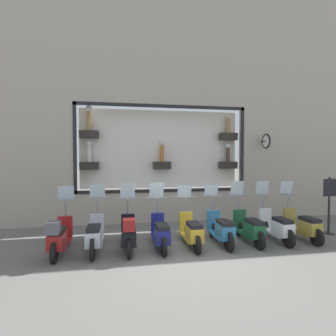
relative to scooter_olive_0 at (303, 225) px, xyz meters
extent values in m
plane|color=#66635E|center=(-0.60, 3.72, -0.43)|extent=(120.00, 120.00, 0.00)
cube|color=#ADA08E|center=(3.00, 3.72, 0.14)|extent=(0.40, 6.39, 1.14)
cube|color=#ADA08E|center=(3.00, 3.72, 6.74)|extent=(0.40, 6.39, 5.56)
cube|color=black|center=(2.79, 3.72, 3.90)|extent=(0.04, 6.39, 0.12)
cube|color=black|center=(2.79, 3.72, 0.77)|extent=(0.04, 6.39, 0.12)
cube|color=black|center=(2.79, 0.59, 2.33)|extent=(0.04, 0.12, 3.25)
cube|color=black|center=(2.79, 6.86, 2.33)|extent=(0.04, 0.12, 3.25)
cube|color=white|center=(3.35, 3.72, 2.33)|extent=(0.04, 6.15, 3.01)
cube|color=#28231E|center=(3.13, 1.03, 2.84)|extent=(0.36, 0.67, 0.28)
cylinder|color=#9E7F4C|center=(3.13, 1.03, 3.27)|extent=(0.16, 0.16, 0.59)
sphere|color=white|center=(3.13, 1.03, 3.67)|extent=(0.21, 0.21, 0.21)
cube|color=#28231E|center=(3.13, 6.41, 2.84)|extent=(0.36, 0.67, 0.28)
cylinder|color=#9E7F4C|center=(3.13, 6.41, 3.32)|extent=(0.19, 0.19, 0.68)
sphere|color=white|center=(3.13, 6.41, 3.79)|extent=(0.25, 0.25, 0.25)
cube|color=#28231E|center=(3.13, 1.03, 1.70)|extent=(0.36, 0.67, 0.28)
cylinder|color=#47382D|center=(3.13, 1.03, 2.11)|extent=(0.15, 0.15, 0.54)
sphere|color=white|center=(3.13, 1.03, 2.48)|extent=(0.20, 0.20, 0.20)
cube|color=#28231E|center=(3.13, 3.72, 1.70)|extent=(0.36, 0.67, 0.28)
cylinder|color=#B26B2D|center=(3.13, 3.72, 2.14)|extent=(0.17, 0.17, 0.60)
sphere|color=beige|center=(3.13, 3.72, 2.55)|extent=(0.22, 0.22, 0.22)
cube|color=#28231E|center=(3.13, 6.41, 1.70)|extent=(0.36, 0.67, 0.28)
cylinder|color=silver|center=(3.13, 6.41, 2.13)|extent=(0.16, 0.16, 0.57)
sphere|color=white|center=(3.13, 6.41, 2.52)|extent=(0.21, 0.21, 0.21)
cylinder|color=black|center=(2.63, -0.23, 2.63)|extent=(0.35, 0.05, 0.05)
torus|color=black|center=(2.45, -0.23, 2.63)|extent=(0.58, 0.06, 0.58)
cylinder|color=white|center=(2.45, -0.23, 2.63)|extent=(0.48, 0.03, 0.48)
cylinder|color=black|center=(0.76, 0.00, -0.19)|extent=(0.48, 0.09, 0.48)
cylinder|color=black|center=(-0.56, 0.00, -0.19)|extent=(0.48, 0.09, 0.48)
cube|color=olive|center=(0.10, 0.00, -0.20)|extent=(1.02, 0.38, 0.06)
cube|color=olive|center=(-0.28, 0.00, 0.01)|extent=(0.61, 0.35, 0.36)
cube|color=black|center=(-0.28, 0.00, 0.24)|extent=(0.58, 0.31, 0.10)
cube|color=olive|center=(0.64, 0.00, 0.11)|extent=(0.12, 0.37, 0.56)
cylinder|color=gray|center=(0.71, 0.00, 0.60)|extent=(0.20, 0.06, 0.45)
cylinder|color=gray|center=(0.78, 0.00, 0.82)|extent=(0.04, 0.60, 0.04)
cube|color=silver|center=(0.82, 0.00, 1.03)|extent=(0.10, 0.42, 0.42)
cylinder|color=black|center=(0.75, 0.85, -0.18)|extent=(0.50, 0.09, 0.50)
cylinder|color=black|center=(-0.55, 0.85, -0.18)|extent=(0.50, 0.09, 0.50)
cube|color=silver|center=(0.10, 0.85, -0.19)|extent=(1.02, 0.38, 0.06)
cube|color=silver|center=(-0.28, 0.85, 0.02)|extent=(0.61, 0.35, 0.36)
cube|color=black|center=(-0.28, 0.85, 0.25)|extent=(0.58, 0.31, 0.10)
cube|color=silver|center=(0.64, 0.85, 0.12)|extent=(0.12, 0.37, 0.56)
cylinder|color=gray|center=(0.71, 0.85, 0.62)|extent=(0.20, 0.06, 0.45)
cylinder|color=gray|center=(0.78, 0.85, 0.83)|extent=(0.04, 0.61, 0.04)
cube|color=silver|center=(0.82, 0.85, 1.05)|extent=(0.11, 0.42, 0.43)
cylinder|color=black|center=(0.75, 1.69, -0.18)|extent=(0.50, 0.09, 0.50)
cylinder|color=black|center=(-0.55, 1.69, -0.18)|extent=(0.50, 0.09, 0.50)
cube|color=#19512D|center=(0.10, 1.69, -0.19)|extent=(1.02, 0.38, 0.06)
cube|color=#19512D|center=(-0.28, 1.69, 0.02)|extent=(0.61, 0.35, 0.36)
cube|color=black|center=(-0.28, 1.69, 0.25)|extent=(0.58, 0.31, 0.10)
cube|color=#19512D|center=(0.64, 1.69, 0.12)|extent=(0.12, 0.37, 0.56)
cylinder|color=gray|center=(0.71, 1.69, 0.62)|extent=(0.20, 0.06, 0.45)
cylinder|color=gray|center=(0.78, 1.69, 0.83)|extent=(0.04, 0.61, 0.04)
cube|color=silver|center=(0.82, 1.69, 1.05)|extent=(0.11, 0.42, 0.43)
cylinder|color=black|center=(0.74, 2.54, -0.17)|extent=(0.52, 0.09, 0.52)
cylinder|color=black|center=(-0.55, 2.54, -0.17)|extent=(0.52, 0.09, 0.52)
cube|color=teal|center=(0.10, 2.54, -0.18)|extent=(1.02, 0.38, 0.06)
cube|color=teal|center=(-0.28, 2.54, 0.03)|extent=(0.61, 0.35, 0.36)
cube|color=black|center=(-0.28, 2.54, 0.26)|extent=(0.58, 0.31, 0.10)
cube|color=teal|center=(0.64, 2.54, 0.13)|extent=(0.12, 0.37, 0.56)
cylinder|color=gray|center=(0.71, 2.54, 0.62)|extent=(0.20, 0.06, 0.45)
cylinder|color=gray|center=(0.78, 2.54, 0.84)|extent=(0.04, 0.60, 0.04)
cube|color=silver|center=(0.82, 2.54, 1.00)|extent=(0.08, 0.42, 0.32)
cylinder|color=black|center=(0.76, 3.39, -0.19)|extent=(0.47, 0.09, 0.47)
cylinder|color=black|center=(-0.56, 3.39, -0.19)|extent=(0.47, 0.09, 0.47)
cube|color=gold|center=(0.10, 3.39, -0.20)|extent=(1.02, 0.39, 0.06)
cube|color=gold|center=(-0.28, 3.39, 0.01)|extent=(0.61, 0.35, 0.36)
cube|color=black|center=(-0.28, 3.39, 0.24)|extent=(0.58, 0.31, 0.10)
cube|color=gold|center=(0.64, 3.39, 0.11)|extent=(0.12, 0.37, 0.56)
cylinder|color=gray|center=(0.71, 3.39, 0.60)|extent=(0.20, 0.06, 0.45)
cylinder|color=gray|center=(0.78, 3.39, 0.82)|extent=(0.04, 0.60, 0.04)
cube|color=silver|center=(0.82, 3.39, 0.99)|extent=(0.09, 0.42, 0.35)
cylinder|color=black|center=(0.76, 4.23, -0.19)|extent=(0.48, 0.09, 0.48)
cylinder|color=black|center=(-0.56, 4.23, -0.19)|extent=(0.48, 0.09, 0.48)
cube|color=navy|center=(0.10, 4.23, -0.20)|extent=(1.02, 0.39, 0.06)
cube|color=navy|center=(-0.28, 4.23, 0.01)|extent=(0.61, 0.35, 0.36)
cube|color=black|center=(-0.28, 4.23, 0.24)|extent=(0.58, 0.31, 0.10)
cube|color=navy|center=(0.64, 4.23, 0.11)|extent=(0.12, 0.37, 0.56)
cylinder|color=gray|center=(0.71, 4.23, 0.60)|extent=(0.20, 0.06, 0.45)
cylinder|color=gray|center=(0.78, 4.23, 0.82)|extent=(0.04, 0.60, 0.04)
cube|color=silver|center=(0.82, 4.23, 1.04)|extent=(0.11, 0.42, 0.44)
cylinder|color=black|center=(0.76, 5.08, -0.19)|extent=(0.48, 0.09, 0.48)
cylinder|color=black|center=(-0.56, 5.08, -0.19)|extent=(0.48, 0.09, 0.48)
cube|color=black|center=(0.10, 5.08, -0.20)|extent=(1.02, 0.38, 0.06)
cube|color=black|center=(-0.28, 5.08, 0.01)|extent=(0.61, 0.35, 0.36)
cube|color=black|center=(-0.28, 5.08, 0.24)|extent=(0.58, 0.31, 0.10)
cube|color=black|center=(0.64, 5.08, 0.11)|extent=(0.12, 0.37, 0.56)
cylinder|color=gray|center=(0.71, 5.08, 0.60)|extent=(0.20, 0.06, 0.45)
cylinder|color=gray|center=(0.78, 5.08, 0.82)|extent=(0.04, 0.60, 0.04)
cube|color=silver|center=(0.82, 5.08, 1.04)|extent=(0.11, 0.42, 0.43)
cube|color=maroon|center=(-0.61, 5.08, 0.40)|extent=(0.28, 0.28, 0.28)
cylinder|color=black|center=(0.73, 5.93, -0.16)|extent=(0.53, 0.09, 0.53)
cylinder|color=black|center=(-0.54, 5.93, -0.16)|extent=(0.53, 0.09, 0.53)
cube|color=#B7BCC6|center=(0.10, 5.93, -0.17)|extent=(1.02, 0.38, 0.06)
cube|color=#B7BCC6|center=(-0.28, 5.93, 0.04)|extent=(0.61, 0.35, 0.36)
cube|color=black|center=(-0.28, 5.93, 0.27)|extent=(0.58, 0.31, 0.10)
cube|color=#B7BCC6|center=(0.64, 5.93, 0.14)|extent=(0.12, 0.37, 0.56)
cylinder|color=gray|center=(0.71, 5.93, 0.63)|extent=(0.20, 0.06, 0.45)
cylinder|color=gray|center=(0.78, 5.93, 0.85)|extent=(0.04, 0.61, 0.04)
cube|color=silver|center=(0.82, 5.93, 1.05)|extent=(0.10, 0.42, 0.40)
cylinder|color=black|center=(0.75, 6.77, -0.18)|extent=(0.49, 0.09, 0.49)
cylinder|color=black|center=(-0.56, 6.77, -0.18)|extent=(0.49, 0.09, 0.49)
cube|color=maroon|center=(0.10, 6.77, -0.20)|extent=(1.02, 0.38, 0.06)
cube|color=maroon|center=(-0.28, 6.77, 0.01)|extent=(0.61, 0.35, 0.36)
cube|color=black|center=(-0.28, 6.77, 0.24)|extent=(0.58, 0.31, 0.10)
cube|color=maroon|center=(0.64, 6.77, 0.11)|extent=(0.12, 0.37, 0.56)
cylinder|color=gray|center=(0.71, 6.77, 0.61)|extent=(0.20, 0.06, 0.45)
cylinder|color=gray|center=(0.78, 6.77, 0.82)|extent=(0.04, 0.61, 0.04)
cube|color=silver|center=(0.82, 6.77, 1.01)|extent=(0.10, 0.42, 0.38)
cube|color=#4C4C51|center=(-0.61, 6.77, 0.40)|extent=(0.28, 0.28, 0.28)
cylinder|color=#232326|center=(0.41, -1.23, -0.41)|extent=(0.36, 0.36, 0.02)
cylinder|color=#232326|center=(0.41, -1.23, 0.47)|extent=(0.07, 0.07, 1.80)
cube|color=black|center=(0.39, -1.23, 1.05)|extent=(0.03, 0.45, 0.55)
camera|label=1|loc=(-6.82, 5.23, 1.97)|focal=28.00mm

